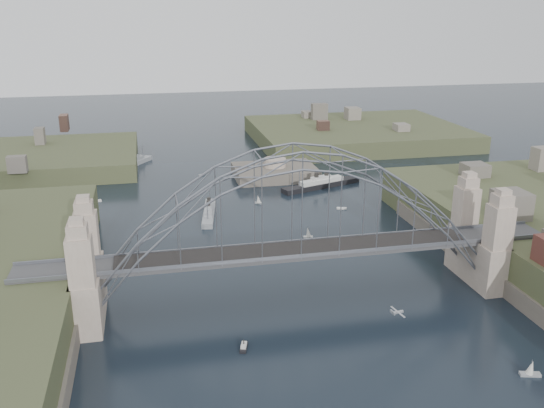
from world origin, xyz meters
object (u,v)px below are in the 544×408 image
(ocean_liner, at_px, (321,184))
(fort_island, at_px, (275,179))
(bridge, at_px, (297,226))
(naval_cruiser_far, at_px, (134,163))
(naval_cruiser_near, at_px, (209,212))

(ocean_liner, bearing_deg, fort_island, 129.48)
(fort_island, distance_m, ocean_liner, 15.33)
(bridge, relative_size, naval_cruiser_far, 5.71)
(fort_island, bearing_deg, naval_cruiser_far, 150.53)
(bridge, distance_m, fort_island, 72.14)
(naval_cruiser_far, bearing_deg, naval_cruiser_near, -71.10)
(ocean_liner, bearing_deg, bridge, -110.46)
(naval_cruiser_far, bearing_deg, fort_island, -29.47)
(naval_cruiser_far, height_order, ocean_liner, ocean_liner)
(ocean_liner, bearing_deg, naval_cruiser_far, 145.11)
(fort_island, relative_size, ocean_liner, 0.97)
(naval_cruiser_near, bearing_deg, naval_cruiser_far, 108.90)
(naval_cruiser_near, relative_size, ocean_liner, 0.78)
(naval_cruiser_near, relative_size, naval_cruiser_far, 1.20)
(fort_island, xyz_separation_m, naval_cruiser_near, (-21.18, -27.61, 1.15))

